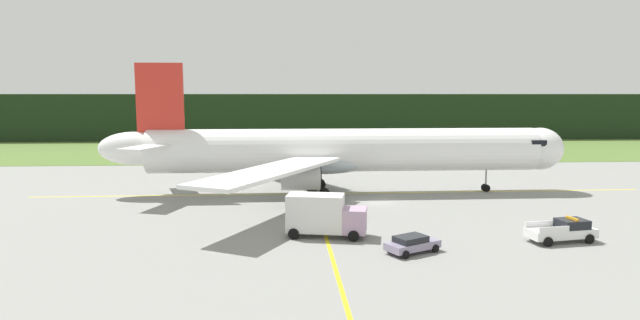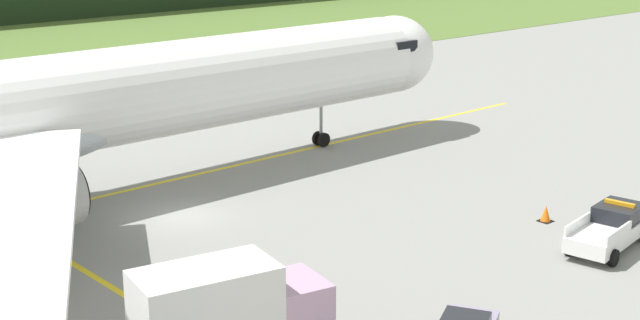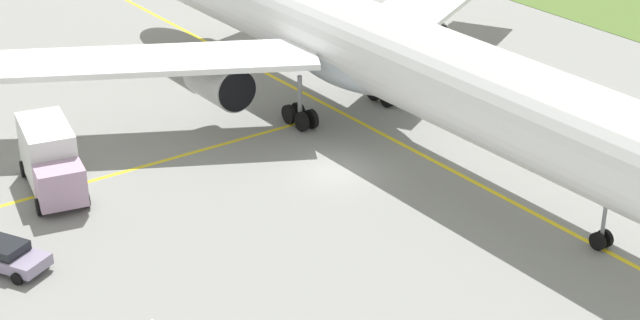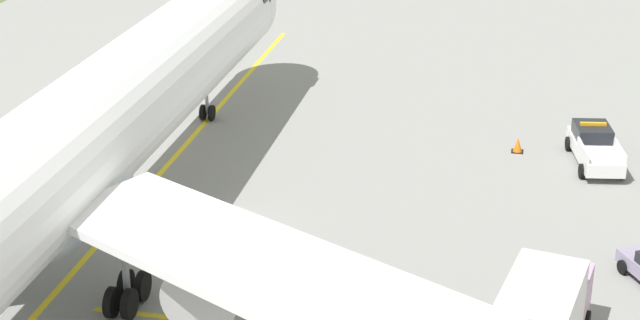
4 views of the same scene
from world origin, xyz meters
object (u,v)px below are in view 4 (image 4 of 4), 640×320
(airliner, at_px, (65,156))
(catering_truck, at_px, (542,317))
(apron_cone, at_px, (518,145))
(ops_pickup_truck, at_px, (594,146))

(airliner, relative_size, catering_truck, 8.00)
(airliner, distance_m, apron_cone, 24.84)
(catering_truck, bearing_deg, airliner, 81.30)
(airliner, distance_m, ops_pickup_truck, 27.27)
(ops_pickup_truck, relative_size, apron_cone, 7.22)
(airliner, relative_size, ops_pickup_truck, 9.59)
(ops_pickup_truck, height_order, catering_truck, catering_truck)
(airliner, height_order, ops_pickup_truck, airliner)
(apron_cone, bearing_deg, catering_truck, -176.25)
(ops_pickup_truck, xyz_separation_m, catering_truck, (-19.09, 2.61, 0.94))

